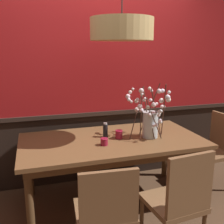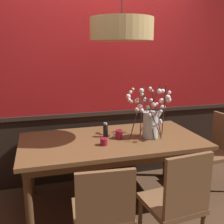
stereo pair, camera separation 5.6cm
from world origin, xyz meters
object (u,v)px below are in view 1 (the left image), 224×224
(chair_far_side_right, at_px, (109,132))
(dining_table, at_px, (112,146))
(pendant_lamp, at_px, (122,29))
(candle_holder_nearer_center, at_px, (104,142))
(condiment_bottle, at_px, (105,130))
(chair_near_side_right, at_px, (179,199))
(candle_holder_nearer_edge, at_px, (119,134))
(vase_with_blossoms, at_px, (150,120))
(chair_head_east_end, at_px, (216,147))
(chair_near_side_left, at_px, (106,211))

(chair_far_side_right, bearing_deg, dining_table, -104.52)
(dining_table, bearing_deg, pendant_lamp, -34.15)
(chair_far_side_right, bearing_deg, candle_holder_nearer_center, -108.88)
(pendant_lamp, bearing_deg, candle_holder_nearer_center, -153.44)
(candle_holder_nearer_center, bearing_deg, condiment_bottle, 71.72)
(chair_near_side_right, bearing_deg, candle_holder_nearer_edge, 102.32)
(candle_holder_nearer_edge, bearing_deg, vase_with_blossoms, -8.31)
(dining_table, xyz_separation_m, candle_holder_nearer_edge, (0.07, -0.02, 0.13))
(chair_head_east_end, height_order, chair_near_side_left, chair_head_east_end)
(dining_table, xyz_separation_m, chair_far_side_right, (0.24, 0.91, -0.15))
(chair_head_east_end, xyz_separation_m, pendant_lamp, (-1.25, -0.05, 1.36))
(chair_far_side_right, distance_m, pendant_lamp, 1.67)
(chair_near_side_left, height_order, vase_with_blossoms, vase_with_blossoms)
(candle_holder_nearer_center, relative_size, pendant_lamp, 0.07)
(chair_near_side_left, relative_size, pendant_lamp, 0.75)
(chair_far_side_right, xyz_separation_m, vase_with_blossoms, (0.17, -0.98, 0.42))
(chair_near_side_left, bearing_deg, pendant_lamp, 64.44)
(chair_far_side_right, relative_size, vase_with_blossoms, 1.51)
(chair_near_side_left, height_order, pendant_lamp, pendant_lamp)
(candle_holder_nearer_center, relative_size, condiment_bottle, 0.49)
(vase_with_blossoms, xyz_separation_m, candle_holder_nearer_center, (-0.54, -0.10, -0.15))
(chair_head_east_end, height_order, candle_holder_nearer_center, chair_head_east_end)
(chair_near_side_left, xyz_separation_m, candle_holder_nearer_center, (0.19, 0.74, 0.27))
(chair_head_east_end, distance_m, candle_holder_nearer_edge, 1.29)
(vase_with_blossoms, bearing_deg, candle_holder_nearer_center, -170.01)
(vase_with_blossoms, distance_m, candle_holder_nearer_edge, 0.37)
(dining_table, distance_m, chair_head_east_end, 1.34)
(chair_near_side_left, bearing_deg, chair_near_side_right, -2.89)
(chair_far_side_right, xyz_separation_m, condiment_bottle, (-0.29, -0.83, 0.31))
(vase_with_blossoms, relative_size, candle_holder_nearer_edge, 6.40)
(chair_head_east_end, distance_m, candle_holder_nearer_center, 1.50)
(chair_near_side_left, bearing_deg, candle_holder_nearer_edge, 65.90)
(chair_head_east_end, distance_m, chair_far_side_right, 1.43)
(chair_head_east_end, distance_m, vase_with_blossoms, 1.02)
(candle_holder_nearer_center, distance_m, candle_holder_nearer_edge, 0.25)
(pendant_lamp, bearing_deg, chair_near_side_left, -115.56)
(dining_table, distance_m, chair_near_side_right, 0.98)
(chair_head_east_end, relative_size, chair_near_side_left, 1.03)
(chair_head_east_end, bearing_deg, vase_with_blossoms, -176.46)
(chair_near_side_right, height_order, candle_holder_nearer_edge, chair_near_side_right)
(chair_near_side_left, relative_size, chair_far_side_right, 0.99)
(candle_holder_nearer_center, distance_m, condiment_bottle, 0.25)
(chair_near_side_left, distance_m, condiment_bottle, 1.06)
(dining_table, distance_m, vase_with_blossoms, 0.50)
(dining_table, distance_m, candle_holder_nearer_edge, 0.15)
(candle_holder_nearer_edge, distance_m, pendant_lamp, 1.08)
(pendant_lamp, bearing_deg, chair_head_east_end, 2.12)
(candle_holder_nearer_center, bearing_deg, chair_near_side_right, -62.30)
(vase_with_blossoms, distance_m, candle_holder_nearer_center, 0.57)
(candle_holder_nearer_center, xyz_separation_m, candle_holder_nearer_edge, (0.20, 0.14, 0.01))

